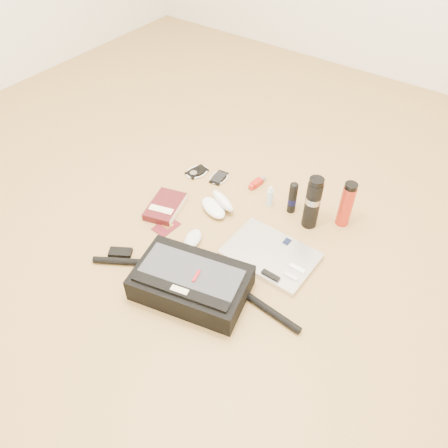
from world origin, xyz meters
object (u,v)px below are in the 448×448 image
(laptop, at_px, (271,255))
(thermos_black, at_px, (313,203))
(messenger_bag, at_px, (191,282))
(book, at_px, (166,207))
(thermos_red, at_px, (346,204))

(laptop, distance_m, thermos_black, 0.30)
(messenger_bag, height_order, laptop, messenger_bag)
(messenger_bag, xyz_separation_m, book, (-0.40, 0.30, -0.04))
(book, height_order, thermos_red, thermos_red)
(messenger_bag, distance_m, book, 0.50)
(messenger_bag, bearing_deg, thermos_black, 58.58)
(book, relative_size, thermos_red, 1.04)
(thermos_red, bearing_deg, thermos_black, -140.84)
(laptop, xyz_separation_m, thermos_black, (0.04, 0.27, 0.12))
(messenger_bag, bearing_deg, book, 129.70)
(laptop, relative_size, thermos_black, 1.43)
(messenger_bag, relative_size, laptop, 2.33)
(book, bearing_deg, thermos_black, 11.37)
(messenger_bag, height_order, book, messenger_bag)
(thermos_red, bearing_deg, laptop, -113.10)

